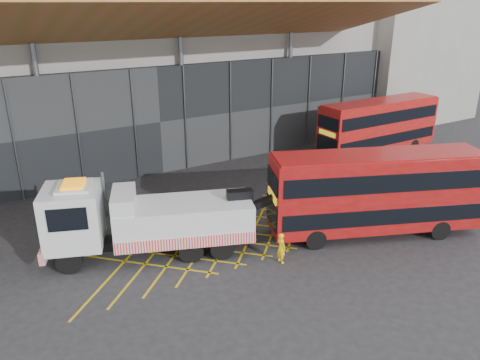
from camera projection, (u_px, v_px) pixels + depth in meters
ground_plane at (208, 238)px, 26.17m from camera, size 120.00×120.00×0.00m
road_markings at (278, 219)px, 28.49m from camera, size 26.36×7.16×0.01m
construction_building at (123, 45)px, 38.57m from camera, size 55.00×23.97×18.00m
east_building at (399, 25)px, 50.84m from camera, size 15.00×12.00×20.00m
recovery_truck at (143, 219)px, 23.85m from camera, size 12.11×6.50×4.31m
bus_towed at (376, 190)px, 25.76m from camera, size 11.87×6.99×4.78m
bus_second at (379, 125)px, 39.67m from camera, size 11.50×2.73×4.67m
worker at (281, 248)px, 23.50m from camera, size 0.39×0.59×1.62m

